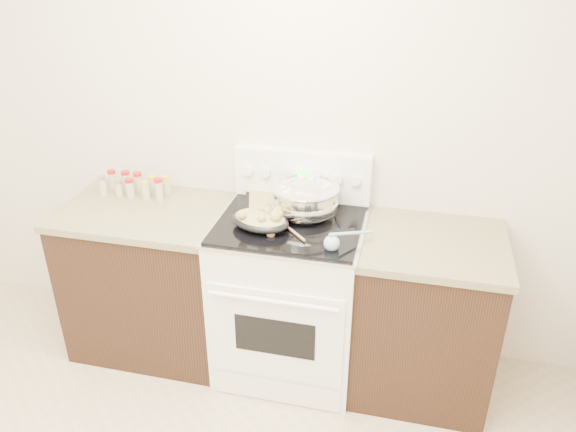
# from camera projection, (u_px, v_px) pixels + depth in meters

# --- Properties ---
(room_shell) EXTENTS (4.10, 3.60, 2.75)m
(room_shell) POSITION_uv_depth(u_px,v_px,m) (26.00, 196.00, 1.41)
(room_shell) COLOR beige
(room_shell) RESTS_ON ground
(counter_left) EXTENTS (0.93, 0.67, 0.92)m
(counter_left) POSITION_uv_depth(u_px,v_px,m) (154.00, 277.00, 3.31)
(counter_left) COLOR black
(counter_left) RESTS_ON ground
(counter_right) EXTENTS (0.73, 0.67, 0.92)m
(counter_right) POSITION_uv_depth(u_px,v_px,m) (424.00, 315.00, 2.99)
(counter_right) COLOR black
(counter_right) RESTS_ON ground
(kitchen_range) EXTENTS (0.78, 0.73, 1.22)m
(kitchen_range) POSITION_uv_depth(u_px,v_px,m) (290.00, 293.00, 3.12)
(kitchen_range) COLOR white
(kitchen_range) RESTS_ON ground
(mixing_bowl) EXTENTS (0.41, 0.41, 0.21)m
(mixing_bowl) POSITION_uv_depth(u_px,v_px,m) (305.00, 200.00, 2.95)
(mixing_bowl) COLOR silver
(mixing_bowl) RESTS_ON kitchen_range
(roasting_pan) EXTENTS (0.36, 0.29, 0.12)m
(roasting_pan) POSITION_uv_depth(u_px,v_px,m) (261.00, 220.00, 2.83)
(roasting_pan) COLOR black
(roasting_pan) RESTS_ON kitchen_range
(baking_sheet) EXTENTS (0.51, 0.42, 0.06)m
(baking_sheet) POSITION_uv_depth(u_px,v_px,m) (285.00, 201.00, 3.09)
(baking_sheet) COLOR black
(baking_sheet) RESTS_ON kitchen_range
(wooden_spoon) EXTENTS (0.21, 0.22, 0.04)m
(wooden_spoon) POSITION_uv_depth(u_px,v_px,m) (278.00, 232.00, 2.79)
(wooden_spoon) COLOR #A3764A
(wooden_spoon) RESTS_ON kitchen_range
(blue_ladle) EXTENTS (0.22, 0.20, 0.10)m
(blue_ladle) POSITION_uv_depth(u_px,v_px,m) (334.00, 242.00, 2.66)
(blue_ladle) COLOR #82B0C2
(blue_ladle) RESTS_ON kitchen_range
(spice_jars) EXTENTS (0.40, 0.15, 0.13)m
(spice_jars) POSITION_uv_depth(u_px,v_px,m) (135.00, 185.00, 3.24)
(spice_jars) COLOR #BFB28C
(spice_jars) RESTS_ON counter_left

